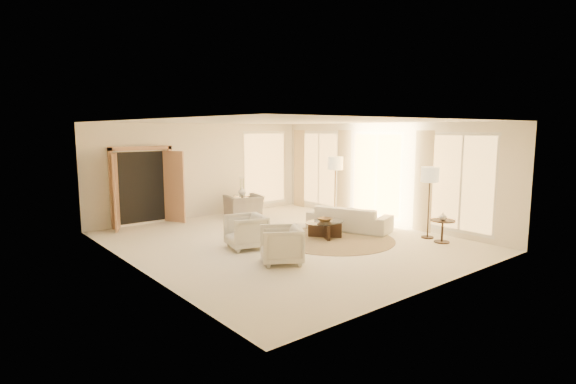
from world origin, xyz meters
TOP-DOWN VIEW (x-y plane):
  - room at (0.00, 0.00)m, footprint 7.04×8.04m
  - windows_right at (3.45, 0.10)m, footprint 0.10×6.40m
  - window_back_corner at (2.30, 3.95)m, footprint 1.70×0.10m
  - curtains_right at (3.40, 1.00)m, footprint 0.06×5.20m
  - french_doors at (-1.90, 3.82)m, footprint 1.95×0.66m
  - area_rug at (1.01, -0.61)m, footprint 3.77×3.77m
  - sofa at (2.08, -0.09)m, footprint 1.56×2.31m
  - armchair_left at (-1.06, 0.08)m, footprint 0.92×0.96m
  - armchair_right at (-1.14, -1.30)m, footprint 1.04×1.06m
  - accent_chair at (0.88, 3.11)m, footprint 1.11×0.83m
  - coffee_table at (0.99, -0.31)m, footprint 1.18×1.18m
  - end_table at (2.78, -2.38)m, footprint 0.57×0.57m
  - side_table at (1.02, 3.40)m, footprint 0.54×0.54m
  - floor_lamp_near at (2.82, 1.19)m, footprint 0.45×0.45m
  - floor_lamp_far at (2.90, -1.91)m, footprint 0.42×0.42m
  - bowl at (0.99, -0.31)m, footprint 0.38×0.38m
  - end_vase at (2.78, -2.38)m, footprint 0.22×0.22m
  - side_vase at (1.02, 3.40)m, footprint 0.31×0.31m

SIDE VIEW (x-z plane):
  - area_rug at x=1.01m, z-range 0.00..0.01m
  - coffee_table at x=0.99m, z-range 0.05..0.45m
  - sofa at x=2.08m, z-range 0.00..0.63m
  - end_table at x=2.78m, z-range 0.10..0.63m
  - side_table at x=1.02m, z-range 0.06..0.69m
  - armchair_right at x=-1.14m, z-range 0.00..0.81m
  - armchair_left at x=-1.06m, z-range 0.00..0.83m
  - accent_chair at x=0.88m, z-range 0.00..0.88m
  - bowl at x=0.99m, z-range 0.40..0.49m
  - end_vase at x=2.78m, z-range 0.53..0.72m
  - side_vase at x=1.02m, z-range 0.62..0.87m
  - french_doors at x=-1.90m, z-range -0.01..2.15m
  - curtains_right at x=3.40m, z-range 0.00..2.60m
  - windows_right at x=3.45m, z-range 0.15..2.55m
  - window_back_corner at x=2.30m, z-range 0.15..2.55m
  - room at x=0.00m, z-range -0.02..2.81m
  - floor_lamp_far at x=2.90m, z-range 0.61..2.34m
  - floor_lamp_near at x=2.82m, z-range 0.64..2.48m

